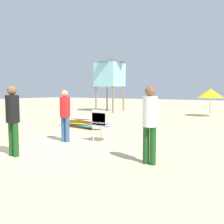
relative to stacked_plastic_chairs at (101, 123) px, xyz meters
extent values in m
plane|color=beige|center=(-1.24, -1.68, -0.60)|extent=(80.00, 80.00, 0.00)
cube|color=white|center=(0.00, 0.10, -0.16)|extent=(0.48, 0.48, 0.04)
cube|color=white|center=(0.00, -0.12, 0.04)|extent=(0.48, 0.04, 0.40)
cube|color=white|center=(0.00, 0.10, -0.07)|extent=(0.48, 0.48, 0.04)
cube|color=white|center=(0.00, -0.12, 0.13)|extent=(0.48, 0.04, 0.40)
cube|color=white|center=(0.00, 0.10, 0.02)|extent=(0.48, 0.48, 0.04)
cube|color=white|center=(0.00, -0.12, 0.22)|extent=(0.48, 0.04, 0.40)
cylinder|color=white|center=(0.21, 0.31, -0.39)|extent=(0.04, 0.04, 0.42)
cylinder|color=white|center=(-0.21, 0.31, -0.39)|extent=(0.04, 0.04, 0.42)
cylinder|color=white|center=(0.21, -0.11, -0.39)|extent=(0.04, 0.04, 0.42)
cylinder|color=white|center=(-0.21, -0.11, -0.39)|extent=(0.04, 0.04, 0.42)
ellipsoid|color=orange|center=(-2.44, 1.88, -0.56)|extent=(2.53, 0.37, 0.08)
ellipsoid|color=#268CCC|center=(-2.46, 1.82, -0.48)|extent=(2.26, 0.77, 0.08)
ellipsoid|color=yellow|center=(-2.34, 1.79, -0.40)|extent=(2.08, 0.31, 0.08)
ellipsoid|color=orange|center=(-2.36, 1.85, -0.32)|extent=(2.04, 0.50, 0.08)
ellipsoid|color=white|center=(-2.32, 1.88, -0.24)|extent=(2.45, 0.84, 0.08)
ellipsoid|color=white|center=(-2.42, 1.78, -0.16)|extent=(2.03, 0.44, 0.08)
cylinder|color=#194C19|center=(-0.92, -2.55, -0.18)|extent=(0.14, 0.14, 0.84)
cylinder|color=#194C19|center=(-0.76, -2.55, -0.18)|extent=(0.14, 0.14, 0.84)
cylinder|color=black|center=(-0.84, -2.55, 0.57)|extent=(0.32, 0.32, 0.67)
sphere|color=brown|center=(-0.84, -2.55, 1.02)|extent=(0.23, 0.23, 0.23)
cylinder|color=#33598C|center=(-1.01, -0.64, -0.21)|extent=(0.14, 0.14, 0.79)
cylinder|color=#33598C|center=(-0.85, -0.64, -0.21)|extent=(0.14, 0.14, 0.79)
cylinder|color=red|center=(-0.93, -0.64, 0.50)|extent=(0.32, 0.32, 0.63)
sphere|color=tan|center=(-0.93, -0.64, 0.93)|extent=(0.21, 0.21, 0.21)
cylinder|color=#194C19|center=(2.18, -1.36, -0.19)|extent=(0.14, 0.14, 0.84)
cylinder|color=#194C19|center=(2.34, -1.36, -0.19)|extent=(0.14, 0.14, 0.84)
cylinder|color=white|center=(2.26, -1.36, 0.56)|extent=(0.32, 0.32, 0.66)
sphere|color=brown|center=(2.26, -1.36, 1.01)|extent=(0.23, 0.23, 0.23)
cylinder|color=olive|center=(-6.63, 8.79, 0.38)|extent=(0.12, 0.12, 1.97)
cylinder|color=olive|center=(-5.07, 8.79, 0.38)|extent=(0.12, 0.12, 1.97)
cylinder|color=olive|center=(-6.63, 10.35, 0.38)|extent=(0.12, 0.12, 1.97)
cylinder|color=olive|center=(-5.07, 10.35, 0.38)|extent=(0.12, 0.12, 1.97)
cube|color=#97DEE7|center=(-5.85, 9.57, 2.26)|extent=(1.80, 1.80, 1.80)
pyramid|color=#4C5156|center=(-5.85, 9.57, 3.39)|extent=(1.98, 1.98, 0.45)
cylinder|color=beige|center=(1.51, 9.93, 0.27)|extent=(0.04, 0.04, 1.75)
cone|color=yellow|center=(1.51, 9.93, 0.86)|extent=(1.63, 1.63, 0.57)
camera|label=1|loc=(4.31, -6.13, 1.00)|focal=38.09mm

